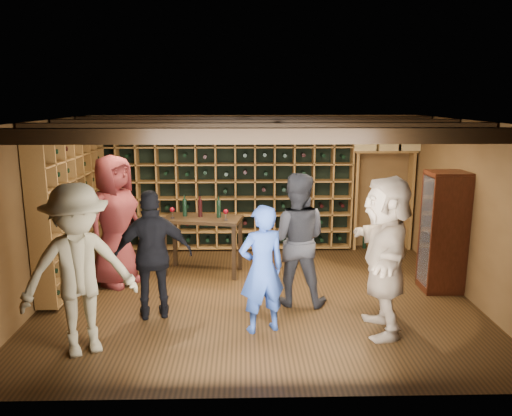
{
  "coord_description": "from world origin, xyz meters",
  "views": [
    {
      "loc": [
        -0.19,
        -6.76,
        2.8
      ],
      "look_at": [
        -0.02,
        0.2,
        1.26
      ],
      "focal_mm": 35.0,
      "sensor_mm": 36.0,
      "label": 1
    }
  ],
  "objects_px": {
    "display_cabinet": "(443,234)",
    "man_grey_suit": "(296,239)",
    "guest_red_floral": "(115,221)",
    "man_blue_shirt": "(262,269)",
    "guest_beige": "(385,255)",
    "tasting_table": "(202,224)",
    "guest_khaki": "(79,270)",
    "guest_woman_black": "(153,255)"
  },
  "relations": [
    {
      "from": "display_cabinet",
      "to": "guest_khaki",
      "type": "xyz_separation_m",
      "value": [
        -4.71,
        -1.75,
        0.11
      ]
    },
    {
      "from": "display_cabinet",
      "to": "guest_red_floral",
      "type": "xyz_separation_m",
      "value": [
        -4.85,
        0.38,
        0.14
      ]
    },
    {
      "from": "guest_beige",
      "to": "tasting_table",
      "type": "height_order",
      "value": "guest_beige"
    },
    {
      "from": "man_grey_suit",
      "to": "guest_red_floral",
      "type": "bearing_deg",
      "value": -7.25
    },
    {
      "from": "guest_woman_black",
      "to": "tasting_table",
      "type": "xyz_separation_m",
      "value": [
        0.49,
        1.68,
        -0.03
      ]
    },
    {
      "from": "man_grey_suit",
      "to": "guest_beige",
      "type": "xyz_separation_m",
      "value": [
        0.98,
        -0.89,
        0.05
      ]
    },
    {
      "from": "guest_khaki",
      "to": "man_blue_shirt",
      "type": "bearing_deg",
      "value": -14.48
    },
    {
      "from": "guest_khaki",
      "to": "guest_beige",
      "type": "height_order",
      "value": "guest_beige"
    },
    {
      "from": "display_cabinet",
      "to": "guest_beige",
      "type": "height_order",
      "value": "guest_beige"
    },
    {
      "from": "display_cabinet",
      "to": "guest_red_floral",
      "type": "distance_m",
      "value": 4.86
    },
    {
      "from": "guest_woman_black",
      "to": "tasting_table",
      "type": "height_order",
      "value": "guest_woman_black"
    },
    {
      "from": "guest_woman_black",
      "to": "guest_khaki",
      "type": "height_order",
      "value": "guest_khaki"
    },
    {
      "from": "man_blue_shirt",
      "to": "guest_red_floral",
      "type": "xyz_separation_m",
      "value": [
        -2.15,
        1.65,
        0.2
      ]
    },
    {
      "from": "guest_woman_black",
      "to": "guest_khaki",
      "type": "relative_size",
      "value": 0.87
    },
    {
      "from": "tasting_table",
      "to": "display_cabinet",
      "type": "bearing_deg",
      "value": -2.67
    },
    {
      "from": "display_cabinet",
      "to": "guest_woman_black",
      "type": "relative_size",
      "value": 1.04
    },
    {
      "from": "display_cabinet",
      "to": "guest_woman_black",
      "type": "xyz_separation_m",
      "value": [
        -4.07,
        -0.85,
        -0.01
      ]
    },
    {
      "from": "man_grey_suit",
      "to": "guest_beige",
      "type": "bearing_deg",
      "value": 147.34
    },
    {
      "from": "display_cabinet",
      "to": "man_grey_suit",
      "type": "height_order",
      "value": "man_grey_suit"
    },
    {
      "from": "man_blue_shirt",
      "to": "man_grey_suit",
      "type": "distance_m",
      "value": 0.99
    },
    {
      "from": "guest_khaki",
      "to": "tasting_table",
      "type": "distance_m",
      "value": 2.83
    },
    {
      "from": "guest_woman_black",
      "to": "display_cabinet",
      "type": "bearing_deg",
      "value": 179.76
    },
    {
      "from": "man_grey_suit",
      "to": "guest_beige",
      "type": "distance_m",
      "value": 1.32
    },
    {
      "from": "guest_khaki",
      "to": "tasting_table",
      "type": "xyz_separation_m",
      "value": [
        1.14,
        2.59,
        -0.15
      ]
    },
    {
      "from": "guest_woman_black",
      "to": "guest_red_floral",
      "type": "bearing_deg",
      "value": -69.4
    },
    {
      "from": "guest_khaki",
      "to": "guest_beige",
      "type": "bearing_deg",
      "value": -20.52
    },
    {
      "from": "display_cabinet",
      "to": "man_grey_suit",
      "type": "relative_size",
      "value": 0.96
    },
    {
      "from": "display_cabinet",
      "to": "tasting_table",
      "type": "bearing_deg",
      "value": 166.84
    },
    {
      "from": "guest_woman_black",
      "to": "tasting_table",
      "type": "relative_size",
      "value": 1.27
    },
    {
      "from": "guest_beige",
      "to": "tasting_table",
      "type": "xyz_separation_m",
      "value": [
        -2.35,
        2.15,
        -0.15
      ]
    },
    {
      "from": "guest_woman_black",
      "to": "guest_khaki",
      "type": "xyz_separation_m",
      "value": [
        -0.65,
        -0.91,
        0.12
      ]
    },
    {
      "from": "display_cabinet",
      "to": "man_grey_suit",
      "type": "xyz_separation_m",
      "value": [
        -2.2,
        -0.42,
        0.06
      ]
    },
    {
      "from": "guest_beige",
      "to": "tasting_table",
      "type": "distance_m",
      "value": 3.19
    },
    {
      "from": "man_blue_shirt",
      "to": "guest_beige",
      "type": "relative_size",
      "value": 0.82
    },
    {
      "from": "guest_woman_black",
      "to": "man_blue_shirt",
      "type": "bearing_deg",
      "value": 150.48
    },
    {
      "from": "tasting_table",
      "to": "guest_woman_black",
      "type": "bearing_deg",
      "value": -95.73
    },
    {
      "from": "guest_red_floral",
      "to": "guest_beige",
      "type": "distance_m",
      "value": 4.0
    },
    {
      "from": "guest_khaki",
      "to": "display_cabinet",
      "type": "bearing_deg",
      "value": -7.29
    },
    {
      "from": "guest_khaki",
      "to": "guest_beige",
      "type": "distance_m",
      "value": 3.52
    },
    {
      "from": "guest_red_floral",
      "to": "guest_woman_black",
      "type": "xyz_separation_m",
      "value": [
        0.78,
        -1.22,
        -0.15
      ]
    },
    {
      "from": "man_grey_suit",
      "to": "display_cabinet",
      "type": "bearing_deg",
      "value": -159.51
    },
    {
      "from": "guest_beige",
      "to": "tasting_table",
      "type": "relative_size",
      "value": 1.46
    }
  ]
}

